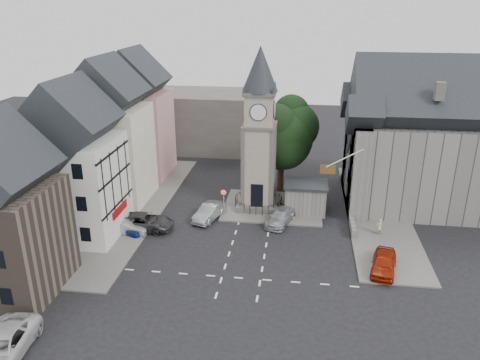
# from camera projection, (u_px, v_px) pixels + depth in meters

# --- Properties ---
(ground) EXTENTS (120.00, 120.00, 0.00)m
(ground) POSITION_uv_depth(u_px,v_px,m) (249.00, 244.00, 41.25)
(ground) COLOR black
(ground) RESTS_ON ground
(pavement_west) EXTENTS (6.00, 30.00, 0.14)m
(pavement_west) POSITION_uv_depth(u_px,v_px,m) (136.00, 207.00, 48.34)
(pavement_west) COLOR #595651
(pavement_west) RESTS_ON ground
(pavement_east) EXTENTS (6.00, 26.00, 0.14)m
(pavement_east) POSITION_uv_depth(u_px,v_px,m) (377.00, 213.00, 47.12)
(pavement_east) COLOR #595651
(pavement_east) RESTS_ON ground
(central_island) EXTENTS (10.00, 8.00, 0.16)m
(central_island) POSITION_uv_depth(u_px,v_px,m) (273.00, 207.00, 48.43)
(central_island) COLOR #595651
(central_island) RESTS_ON ground
(road_markings) EXTENTS (20.00, 8.00, 0.01)m
(road_markings) POSITION_uv_depth(u_px,v_px,m) (241.00, 278.00, 36.17)
(road_markings) COLOR silver
(road_markings) RESTS_ON ground
(clock_tower) EXTENTS (4.86, 4.86, 16.25)m
(clock_tower) POSITION_uv_depth(u_px,v_px,m) (259.00, 131.00, 45.71)
(clock_tower) COLOR #4C4944
(clock_tower) RESTS_ON ground
(stone_shelter) EXTENTS (4.30, 3.30, 3.08)m
(stone_shelter) POSITION_uv_depth(u_px,v_px,m) (305.00, 197.00, 47.02)
(stone_shelter) COLOR slate
(stone_shelter) RESTS_ON ground
(town_tree) EXTENTS (7.20, 7.20, 10.80)m
(town_tree) POSITION_uv_depth(u_px,v_px,m) (282.00, 130.00, 50.50)
(town_tree) COLOR black
(town_tree) RESTS_ON ground
(warning_sign_post) EXTENTS (0.70, 0.19, 2.85)m
(warning_sign_post) POSITION_uv_depth(u_px,v_px,m) (224.00, 197.00, 45.94)
(warning_sign_post) COLOR black
(warning_sign_post) RESTS_ON ground
(terrace_pink) EXTENTS (8.10, 7.60, 12.80)m
(terrace_pink) POSITION_uv_depth(u_px,v_px,m) (136.00, 122.00, 55.61)
(terrace_pink) COLOR #D19090
(terrace_pink) RESTS_ON ground
(terrace_cream) EXTENTS (8.10, 7.60, 12.80)m
(terrace_cream) POSITION_uv_depth(u_px,v_px,m) (110.00, 140.00, 48.22)
(terrace_cream) COLOR #EEE9C7
(terrace_cream) RESTS_ON ground
(terrace_tudor) EXTENTS (8.10, 7.60, 12.00)m
(terrace_tudor) POSITION_uv_depth(u_px,v_px,m) (74.00, 170.00, 40.96)
(terrace_tudor) COLOR silver
(terrace_tudor) RESTS_ON ground
(backdrop_west) EXTENTS (20.00, 10.00, 8.00)m
(backdrop_west) POSITION_uv_depth(u_px,v_px,m) (189.00, 120.00, 67.19)
(backdrop_west) COLOR #4C4944
(backdrop_west) RESTS_ON ground
(east_building) EXTENTS (14.40, 11.40, 12.60)m
(east_building) POSITION_uv_depth(u_px,v_px,m) (415.00, 147.00, 47.21)
(east_building) COLOR slate
(east_building) RESTS_ON ground
(east_boundary_wall) EXTENTS (0.40, 16.00, 0.90)m
(east_boundary_wall) POSITION_uv_depth(u_px,v_px,m) (347.00, 200.00, 49.18)
(east_boundary_wall) COLOR slate
(east_boundary_wall) RESTS_ON ground
(flagpole) EXTENTS (3.68, 0.10, 2.74)m
(flagpole) POSITION_uv_depth(u_px,v_px,m) (345.00, 158.00, 41.42)
(flagpole) COLOR white
(flagpole) RESTS_ON ground
(car_west_blue) EXTENTS (4.04, 2.65, 1.28)m
(car_west_blue) POSITION_uv_depth(u_px,v_px,m) (126.00, 227.00, 42.96)
(car_west_blue) COLOR navy
(car_west_blue) RESTS_ON ground
(car_west_silver) EXTENTS (4.14, 1.62, 1.34)m
(car_west_silver) POSITION_uv_depth(u_px,v_px,m) (126.00, 227.00, 42.87)
(car_west_silver) COLOR gray
(car_west_silver) RESTS_ON ground
(car_west_grey) EXTENTS (5.59, 2.66, 1.54)m
(car_west_grey) POSITION_uv_depth(u_px,v_px,m) (144.00, 222.00, 43.63)
(car_west_grey) COLOR #313133
(car_west_grey) RESTS_ON ground
(car_island_silver) EXTENTS (2.88, 4.78, 1.49)m
(car_island_silver) POSITION_uv_depth(u_px,v_px,m) (209.00, 212.00, 45.70)
(car_island_silver) COLOR gray
(car_island_silver) RESTS_ON ground
(car_island_east) EXTENTS (3.20, 5.02, 1.35)m
(car_island_east) POSITION_uv_depth(u_px,v_px,m) (281.00, 217.00, 44.85)
(car_island_east) COLOR #9EA1A6
(car_island_east) RESTS_ON ground
(car_east_red) EXTENTS (2.74, 4.79, 1.53)m
(car_east_red) POSITION_uv_depth(u_px,v_px,m) (384.00, 263.00, 36.82)
(car_east_red) COLOR #961F08
(car_east_red) RESTS_ON ground
(van_sw_white) EXTENTS (3.34, 6.22, 1.66)m
(van_sw_white) POSITION_uv_depth(u_px,v_px,m) (1.00, 347.00, 27.79)
(van_sw_white) COLOR silver
(van_sw_white) RESTS_ON ground
(pedestrian) EXTENTS (0.70, 0.56, 1.67)m
(pedestrian) POSITION_uv_depth(u_px,v_px,m) (379.00, 227.00, 42.42)
(pedestrian) COLOR #B3AD94
(pedestrian) RESTS_ON ground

